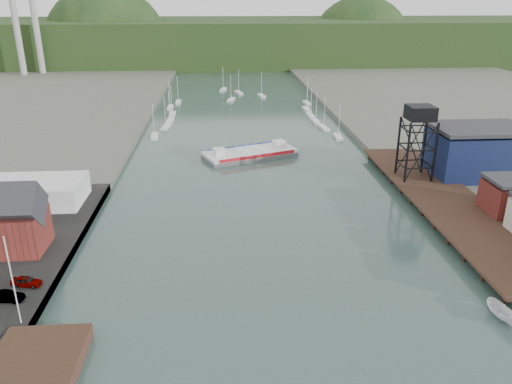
{
  "coord_description": "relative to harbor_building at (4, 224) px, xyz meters",
  "views": [
    {
      "loc": [
        -7.31,
        -44.06,
        39.6
      ],
      "look_at": [
        -0.91,
        46.54,
        4.0
      ],
      "focal_mm": 35.0,
      "sensor_mm": 36.0,
      "label": 1
    }
  ],
  "objects": [
    {
      "name": "blue_shed",
      "position": [
        92.0,
        30.0,
        0.98
      ],
      "size": [
        20.5,
        14.5,
        11.3
      ],
      "color": "#0B1534",
      "rests_on": "east_land"
    },
    {
      "name": "ground",
      "position": [
        42.0,
        -30.0,
        -6.09
      ],
      "size": [
        600.0,
        600.0,
        0.0
      ],
      "primitive_type": "plane",
      "color": "#2A413A",
      "rests_on": "ground"
    },
    {
      "name": "chain_ferry",
      "position": [
        42.05,
        52.31,
        -5.09
      ],
      "size": [
        25.99,
        17.88,
        3.48
      ],
      "rotation": [
        0.0,
        0.0,
        0.38
      ],
      "color": "#555557",
      "rests_on": "ground"
    },
    {
      "name": "car_west_b",
      "position": [
        5.48,
        -15.05,
        -3.76
      ],
      "size": [
        4.5,
        1.88,
        1.45
      ],
      "primitive_type": "imported",
      "rotation": [
        0.0,
        0.0,
        1.49
      ],
      "color": "#999999",
      "rests_on": "west_quay"
    },
    {
      "name": "lift_tower",
      "position": [
        77.0,
        28.0,
        9.56
      ],
      "size": [
        6.5,
        6.5,
        16.0
      ],
      "color": "black",
      "rests_on": "east_pier"
    },
    {
      "name": "harbor_building",
      "position": [
        0.0,
        0.0,
        0.0
      ],
      "size": [
        12.2,
        8.2,
        8.9
      ],
      "color": "#5A1F19",
      "rests_on": "west_quay"
    },
    {
      "name": "motorboat",
      "position": [
        70.75,
        -21.53,
        -5.04
      ],
      "size": [
        3.02,
        5.7,
        2.09
      ],
      "primitive_type": "imported",
      "rotation": [
        0.0,
        0.0,
        0.19
      ],
      "color": "silver",
      "rests_on": "ground"
    },
    {
      "name": "car_west_a",
      "position": [
        6.72,
        -11.28,
        -3.76
      ],
      "size": [
        4.47,
        2.43,
        1.44
      ],
      "primitive_type": "imported",
      "rotation": [
        0.0,
        0.0,
        1.39
      ],
      "color": "#999999",
      "rests_on": "west_quay"
    },
    {
      "name": "east_pier",
      "position": [
        79.0,
        15.0,
        -4.19
      ],
      "size": [
        14.0,
        70.0,
        2.45
      ],
      "color": "black",
      "rests_on": "ground"
    },
    {
      "name": "smokestacks",
      "position": [
        -64.0,
        202.5,
        23.91
      ],
      "size": [
        11.2,
        8.2,
        60.0
      ],
      "color": "#A2A29D",
      "rests_on": "ground"
    },
    {
      "name": "marina_sailboats",
      "position": [
        42.08,
        108.46,
        -5.74
      ],
      "size": [
        57.71,
        92.65,
        0.9
      ],
      "color": "silver",
      "rests_on": "ground"
    },
    {
      "name": "white_shed",
      "position": [
        -2.0,
        20.0,
        -2.24
      ],
      "size": [
        18.0,
        12.0,
        4.5
      ],
      "primitive_type": "cube",
      "color": "silver",
      "rests_on": "west_quay"
    },
    {
      "name": "west_stage",
      "position": [
        13.0,
        -30.0,
        -5.19
      ],
      "size": [
        10.0,
        18.0,
        1.8
      ],
      "primitive_type": "cube",
      "color": "black",
      "rests_on": "ground"
    },
    {
      "name": "distant_hills",
      "position": [
        38.02,
        271.35,
        4.29
      ],
      "size": [
        500.0,
        120.0,
        80.0
      ],
      "color": "black",
      "rests_on": "ground"
    },
    {
      "name": "flagpole",
      "position": [
        9.0,
        -20.0,
        1.51
      ],
      "size": [
        0.16,
        0.16,
        12.0
      ],
      "primitive_type": "cylinder",
      "color": "silver",
      "rests_on": "west_quay"
    }
  ]
}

